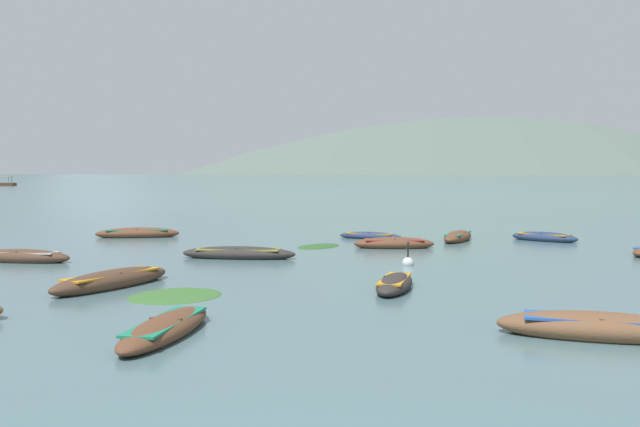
{
  "coord_description": "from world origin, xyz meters",
  "views": [
    {
      "loc": [
        0.57,
        -5.58,
        3.25
      ],
      "look_at": [
        2.51,
        34.41,
        0.87
      ],
      "focal_mm": 39.15,
      "sensor_mm": 36.0,
      "label": 1
    }
  ],
  "objects_px": {
    "rowboat_7": "(544,237)",
    "rowboat_11": "(370,236)",
    "rowboat_2": "(21,257)",
    "rowboat_4": "(458,237)",
    "rowboat_1": "(395,284)",
    "rowboat_3": "(166,328)",
    "rowboat_0": "(599,328)",
    "rowboat_13": "(112,280)",
    "rowboat_12": "(137,233)",
    "mooring_buoy": "(408,262)",
    "rowboat_8": "(239,254)",
    "rowboat_6": "(394,244)"
  },
  "relations": [
    {
      "from": "rowboat_3",
      "to": "mooring_buoy",
      "type": "bearing_deg",
      "value": 56.9
    },
    {
      "from": "rowboat_11",
      "to": "rowboat_13",
      "type": "height_order",
      "value": "rowboat_13"
    },
    {
      "from": "rowboat_4",
      "to": "rowboat_7",
      "type": "height_order",
      "value": "rowboat_4"
    },
    {
      "from": "rowboat_2",
      "to": "rowboat_6",
      "type": "xyz_separation_m",
      "value": [
        14.23,
        4.01,
        -0.0
      ]
    },
    {
      "from": "rowboat_3",
      "to": "rowboat_6",
      "type": "height_order",
      "value": "rowboat_6"
    },
    {
      "from": "rowboat_0",
      "to": "rowboat_13",
      "type": "relative_size",
      "value": 0.94
    },
    {
      "from": "rowboat_12",
      "to": "mooring_buoy",
      "type": "xyz_separation_m",
      "value": [
        11.7,
        -11.11,
        -0.1
      ]
    },
    {
      "from": "rowboat_8",
      "to": "rowboat_12",
      "type": "xyz_separation_m",
      "value": [
        -5.65,
        8.84,
        0.01
      ]
    },
    {
      "from": "rowboat_3",
      "to": "rowboat_11",
      "type": "bearing_deg",
      "value": 71.95
    },
    {
      "from": "rowboat_2",
      "to": "rowboat_4",
      "type": "distance_m",
      "value": 19.1
    },
    {
      "from": "rowboat_1",
      "to": "rowboat_13",
      "type": "xyz_separation_m",
      "value": [
        -7.93,
        0.78,
        0.04
      ]
    },
    {
      "from": "rowboat_13",
      "to": "rowboat_1",
      "type": "bearing_deg",
      "value": -5.64
    },
    {
      "from": "rowboat_6",
      "to": "rowboat_7",
      "type": "distance_m",
      "value": 8.07
    },
    {
      "from": "rowboat_0",
      "to": "mooring_buoy",
      "type": "distance_m",
      "value": 10.97
    },
    {
      "from": "rowboat_0",
      "to": "rowboat_13",
      "type": "xyz_separation_m",
      "value": [
        -11.08,
        6.58,
        -0.01
      ]
    },
    {
      "from": "rowboat_4",
      "to": "rowboat_6",
      "type": "distance_m",
      "value": 4.64
    },
    {
      "from": "rowboat_7",
      "to": "rowboat_12",
      "type": "xyz_separation_m",
      "value": [
        -19.68,
        2.83,
        0.02
      ]
    },
    {
      "from": "rowboat_2",
      "to": "rowboat_1",
      "type": "bearing_deg",
      "value": -27.53
    },
    {
      "from": "rowboat_0",
      "to": "mooring_buoy",
      "type": "bearing_deg",
      "value": 99.91
    },
    {
      "from": "rowboat_4",
      "to": "rowboat_13",
      "type": "relative_size",
      "value": 0.89
    },
    {
      "from": "rowboat_1",
      "to": "rowboat_4",
      "type": "bearing_deg",
      "value": 69.24
    },
    {
      "from": "rowboat_0",
      "to": "rowboat_12",
      "type": "bearing_deg",
      "value": 121.8
    },
    {
      "from": "rowboat_1",
      "to": "rowboat_12",
      "type": "relative_size",
      "value": 0.79
    },
    {
      "from": "rowboat_4",
      "to": "rowboat_8",
      "type": "xyz_separation_m",
      "value": [
        -9.96,
        -6.31,
        -0.01
      ]
    },
    {
      "from": "mooring_buoy",
      "to": "rowboat_2",
      "type": "bearing_deg",
      "value": 173.58
    },
    {
      "from": "rowboat_1",
      "to": "rowboat_6",
      "type": "xyz_separation_m",
      "value": [
        1.63,
        10.58,
        0.03
      ]
    },
    {
      "from": "rowboat_3",
      "to": "rowboat_7",
      "type": "distance_m",
      "value": 23.58
    },
    {
      "from": "rowboat_0",
      "to": "rowboat_12",
      "type": "xyz_separation_m",
      "value": [
        -13.59,
        21.92,
        -0.01
      ]
    },
    {
      "from": "rowboat_7",
      "to": "rowboat_12",
      "type": "distance_m",
      "value": 19.88
    },
    {
      "from": "rowboat_8",
      "to": "rowboat_2",
      "type": "bearing_deg",
      "value": -174.77
    },
    {
      "from": "rowboat_1",
      "to": "mooring_buoy",
      "type": "height_order",
      "value": "mooring_buoy"
    },
    {
      "from": "rowboat_13",
      "to": "mooring_buoy",
      "type": "relative_size",
      "value": 4.64
    },
    {
      "from": "rowboat_1",
      "to": "rowboat_4",
      "type": "distance_m",
      "value": 14.54
    },
    {
      "from": "rowboat_7",
      "to": "rowboat_11",
      "type": "relative_size",
      "value": 0.97
    },
    {
      "from": "rowboat_3",
      "to": "rowboat_13",
      "type": "height_order",
      "value": "rowboat_13"
    },
    {
      "from": "rowboat_12",
      "to": "mooring_buoy",
      "type": "height_order",
      "value": "mooring_buoy"
    },
    {
      "from": "rowboat_4",
      "to": "rowboat_12",
      "type": "relative_size",
      "value": 0.92
    },
    {
      "from": "rowboat_0",
      "to": "rowboat_3",
      "type": "xyz_separation_m",
      "value": [
        -8.54,
        0.59,
        -0.05
      ]
    },
    {
      "from": "rowboat_1",
      "to": "mooring_buoy",
      "type": "bearing_deg",
      "value": 75.95
    },
    {
      "from": "rowboat_8",
      "to": "rowboat_11",
      "type": "distance_m",
      "value": 9.52
    },
    {
      "from": "rowboat_7",
      "to": "mooring_buoy",
      "type": "bearing_deg",
      "value": -133.93
    },
    {
      "from": "rowboat_3",
      "to": "rowboat_4",
      "type": "xyz_separation_m",
      "value": [
        10.56,
        18.8,
        0.03
      ]
    },
    {
      "from": "rowboat_4",
      "to": "mooring_buoy",
      "type": "height_order",
      "value": "mooring_buoy"
    },
    {
      "from": "rowboat_0",
      "to": "rowboat_7",
      "type": "bearing_deg",
      "value": 72.31
    },
    {
      "from": "rowboat_4",
      "to": "rowboat_8",
      "type": "height_order",
      "value": "rowboat_4"
    },
    {
      "from": "rowboat_7",
      "to": "rowboat_11",
      "type": "xyz_separation_m",
      "value": [
        -8.13,
        1.46,
        -0.03
      ]
    },
    {
      "from": "rowboat_1",
      "to": "rowboat_3",
      "type": "bearing_deg",
      "value": -136.09
    },
    {
      "from": "rowboat_0",
      "to": "rowboat_13",
      "type": "height_order",
      "value": "rowboat_0"
    },
    {
      "from": "rowboat_2",
      "to": "rowboat_12",
      "type": "bearing_deg",
      "value": 77.29
    },
    {
      "from": "rowboat_1",
      "to": "rowboat_3",
      "type": "xyz_separation_m",
      "value": [
        -5.4,
        -5.2,
        -0.0
      ]
    }
  ]
}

